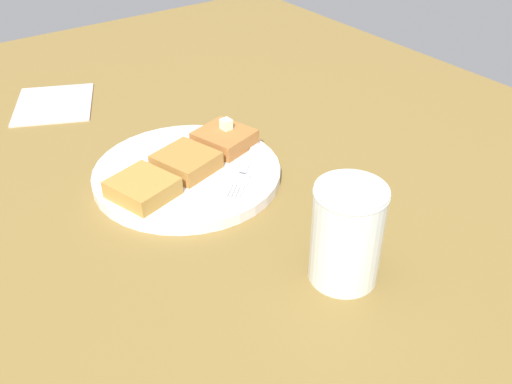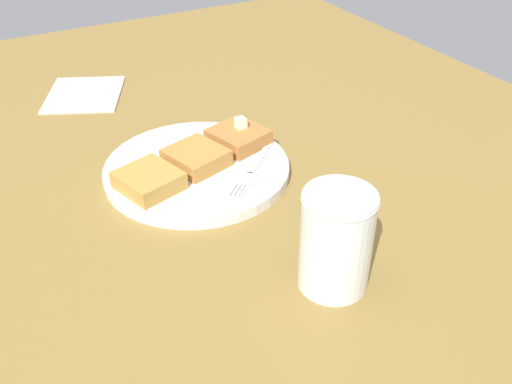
{
  "view_description": "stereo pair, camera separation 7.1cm",
  "coord_description": "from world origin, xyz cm",
  "px_view_note": "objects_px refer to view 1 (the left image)",
  "views": [
    {
      "loc": [
        36.62,
        73.2,
        47.27
      ],
      "look_at": [
        2.57,
        25.9,
        7.38
      ],
      "focal_mm": 40.0,
      "sensor_mm": 36.0,
      "label": 1
    },
    {
      "loc": [
        30.65,
        76.97,
        47.27
      ],
      "look_at": [
        2.57,
        25.9,
        7.38
      ],
      "focal_mm": 40.0,
      "sensor_mm": 36.0,
      "label": 2
    }
  ],
  "objects_px": {
    "syrup_jar": "(346,239)",
    "fork": "(244,171)",
    "plate": "(187,173)",
    "napkin": "(54,104)"
  },
  "relations": [
    {
      "from": "syrup_jar",
      "to": "fork",
      "type": "bearing_deg",
      "value": -95.18
    },
    {
      "from": "fork",
      "to": "syrup_jar",
      "type": "xyz_separation_m",
      "value": [
        0.02,
        0.23,
        0.04
      ]
    },
    {
      "from": "plate",
      "to": "napkin",
      "type": "bearing_deg",
      "value": -78.21
    },
    {
      "from": "fork",
      "to": "syrup_jar",
      "type": "distance_m",
      "value": 0.23
    },
    {
      "from": "plate",
      "to": "fork",
      "type": "height_order",
      "value": "fork"
    },
    {
      "from": "plate",
      "to": "fork",
      "type": "bearing_deg",
      "value": 138.25
    },
    {
      "from": "syrup_jar",
      "to": "napkin",
      "type": "height_order",
      "value": "syrup_jar"
    },
    {
      "from": "syrup_jar",
      "to": "napkin",
      "type": "relative_size",
      "value": 0.77
    },
    {
      "from": "fork",
      "to": "napkin",
      "type": "xyz_separation_m",
      "value": [
        0.13,
        -0.4,
        -0.02
      ]
    },
    {
      "from": "syrup_jar",
      "to": "plate",
      "type": "bearing_deg",
      "value": -81.78
    }
  ]
}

